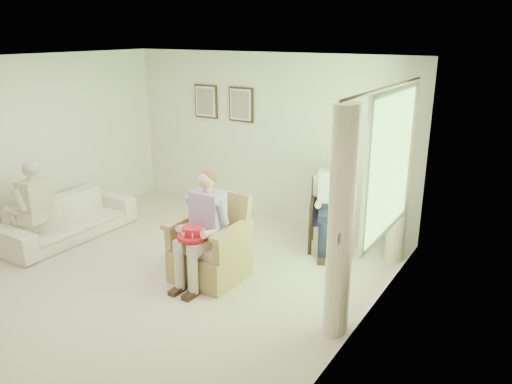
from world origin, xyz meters
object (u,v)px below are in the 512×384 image
(hatbox, at_px, (188,245))
(sofa, at_px, (68,219))
(wicker_armchair, at_px, (211,252))
(red_hat, at_px, (192,234))
(person_sofa, at_px, (30,202))
(person_wicker, at_px, (203,221))
(wood_armchair, at_px, (334,212))
(person_dark, at_px, (331,196))

(hatbox, bearing_deg, sofa, -173.93)
(wicker_armchair, bearing_deg, red_hat, -89.92)
(person_sofa, xyz_separation_m, red_hat, (2.52, 0.32, -0.01))
(person_sofa, bearing_deg, person_wicker, 90.58)
(wood_armchair, relative_size, person_wicker, 0.70)
(wood_armchair, xyz_separation_m, person_dark, (0.00, -0.16, 0.27))
(wood_armchair, relative_size, red_hat, 2.64)
(sofa, height_order, hatbox, hatbox)
(wicker_armchair, xyz_separation_m, hatbox, (-0.45, 0.11, -0.05))
(person_sofa, distance_m, hatbox, 2.25)
(red_hat, height_order, hatbox, red_hat)
(person_wicker, xyz_separation_m, person_sofa, (-2.52, -0.53, -0.08))
(person_dark, distance_m, red_hat, 2.05)
(person_dark, xyz_separation_m, person_sofa, (-3.42, -2.15, -0.08))
(person_sofa, relative_size, hatbox, 1.77)
(hatbox, bearing_deg, wicker_armchair, -13.93)
(sofa, relative_size, person_wicker, 1.48)
(wicker_armchair, height_order, red_hat, wicker_armchair)
(person_dark, relative_size, person_sofa, 1.08)
(sofa, bearing_deg, person_wicker, -90.66)
(sofa, distance_m, person_dark, 3.81)
(wood_armchair, distance_m, hatbox, 2.06)
(wicker_armchair, bearing_deg, sofa, -177.22)
(person_dark, bearing_deg, sofa, -177.44)
(wicker_armchair, distance_m, hatbox, 0.47)
(wicker_armchair, height_order, hatbox, wicker_armchair)
(wood_armchair, distance_m, person_dark, 0.32)
(person_wicker, distance_m, hatbox, 0.73)
(person_wicker, bearing_deg, person_sofa, -167.90)
(sofa, xyz_separation_m, person_sofa, (-0.00, -0.55, 0.42))
(sofa, distance_m, hatbox, 2.08)
(hatbox, bearing_deg, wood_armchair, 48.59)
(sofa, height_order, person_dark, person_dark)
(wood_armchair, relative_size, person_sofa, 0.75)
(wood_armchair, height_order, hatbox, wood_armchair)
(wicker_armchair, xyz_separation_m, person_wicker, (0.00, -0.14, 0.46))
(wicker_armchair, height_order, person_sofa, person_sofa)
(person_sofa, bearing_deg, red_hat, 86.04)
(sofa, relative_size, person_dark, 1.48)
(person_wicker, distance_m, person_sofa, 2.58)
(person_dark, xyz_separation_m, red_hat, (-0.90, -1.83, -0.09))
(red_hat, bearing_deg, wood_armchair, 65.63)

